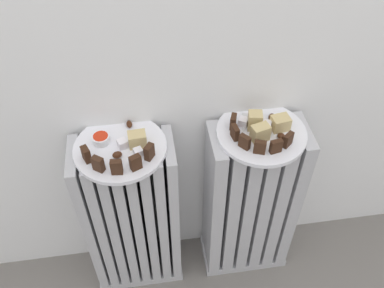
{
  "coord_description": "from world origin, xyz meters",
  "views": [
    {
      "loc": [
        -0.12,
        -0.5,
        1.43
      ],
      "look_at": [
        0.0,
        0.28,
        0.61
      ],
      "focal_mm": 39.99,
      "sensor_mm": 36.0,
      "label": 1
    }
  ],
  "objects": [
    {
      "name": "dark_cake_slice_right_2",
      "position": [
        0.13,
        0.23,
        0.65
      ],
      "size": [
        0.03,
        0.03,
        0.04
      ],
      "primitive_type": "cube",
      "rotation": [
        0.0,
        0.0,
        -0.88
      ],
      "color": "#382114",
      "rests_on": "plate_right"
    },
    {
      "name": "dark_cake_slice_left_3",
      "position": [
        -0.15,
        0.2,
        0.66
      ],
      "size": [
        0.03,
        0.03,
        0.04
      ],
      "primitive_type": "cube",
      "rotation": [
        0.0,
        0.0,
        0.44
      ],
      "color": "#382114",
      "rests_on": "plate_left"
    },
    {
      "name": "dark_cake_slice_left_4",
      "position": [
        -0.11,
        0.23,
        0.66
      ],
      "size": [
        0.03,
        0.03,
        0.04
      ],
      "primitive_type": "cube",
      "rotation": [
        0.0,
        0.0,
        0.97
      ],
      "color": "#382114",
      "rests_on": "plate_left"
    },
    {
      "name": "radiator_right",
      "position": [
        0.19,
        0.28,
        0.31
      ],
      "size": [
        0.29,
        0.15,
        0.62
      ],
      "color": "#B2B2B7",
      "rests_on": "ground_plane"
    },
    {
      "name": "marble_cake_slice_right_0",
      "position": [
        0.24,
        0.28,
        0.65
      ],
      "size": [
        0.05,
        0.04,
        0.04
      ],
      "primitive_type": "cube",
      "rotation": [
        0.0,
        0.0,
        0.14
      ],
      "color": "tan",
      "rests_on": "plate_right"
    },
    {
      "name": "plate_right",
      "position": [
        0.19,
        0.28,
        0.63
      ],
      "size": [
        0.24,
        0.24,
        0.01
      ],
      "primitive_type": "cylinder",
      "color": "white",
      "rests_on": "radiator_right"
    },
    {
      "name": "turkish_delight_right_0",
      "position": [
        0.14,
        0.31,
        0.65
      ],
      "size": [
        0.03,
        0.03,
        0.02
      ],
      "primitive_type": "cube",
      "rotation": [
        0.0,
        0.0,
        1.02
      ],
      "color": "white",
      "rests_on": "plate_right"
    },
    {
      "name": "medjool_date_right_0",
      "position": [
        0.23,
        0.32,
        0.64
      ],
      "size": [
        0.03,
        0.03,
        0.01
      ],
      "primitive_type": "ellipsoid",
      "rotation": [
        0.0,
        0.0,
        1.1
      ],
      "color": "#3D1E0F",
      "rests_on": "plate_right"
    },
    {
      "name": "turkish_delight_left_1",
      "position": [
        -0.18,
        0.28,
        0.65
      ],
      "size": [
        0.03,
        0.03,
        0.02
      ],
      "primitive_type": "cube",
      "rotation": [
        0.0,
        0.0,
        0.39
      ],
      "color": "white",
      "rests_on": "plate_left"
    },
    {
      "name": "medjool_date_left_1",
      "position": [
        -0.16,
        0.35,
        0.64
      ],
      "size": [
        0.02,
        0.03,
        0.01
      ],
      "primitive_type": "ellipsoid",
      "rotation": [
        0.0,
        0.0,
        1.69
      ],
      "color": "#3D1E0F",
      "rests_on": "plate_left"
    },
    {
      "name": "plate_left",
      "position": [
        -0.19,
        0.28,
        0.63
      ],
      "size": [
        0.24,
        0.24,
        0.01
      ],
      "primitive_type": "cylinder",
      "color": "white",
      "rests_on": "radiator_left"
    },
    {
      "name": "marble_cake_slice_right_1",
      "position": [
        0.17,
        0.25,
        0.66
      ],
      "size": [
        0.05,
        0.04,
        0.05
      ],
      "primitive_type": "cube",
      "rotation": [
        0.0,
        0.0,
        0.28
      ],
      "color": "tan",
      "rests_on": "plate_right"
    },
    {
      "name": "marble_cake_slice_left_0",
      "position": [
        -0.14,
        0.28,
        0.65
      ],
      "size": [
        0.05,
        0.04,
        0.04
      ],
      "primitive_type": "cube",
      "rotation": [
        0.0,
        0.0,
        0.05
      ],
      "color": "tan",
      "rests_on": "plate_left"
    },
    {
      "name": "dark_cake_slice_left_0",
      "position": [
        -0.27,
        0.24,
        0.66
      ],
      "size": [
        0.03,
        0.03,
        0.04
      ],
      "primitive_type": "cube",
      "rotation": [
        0.0,
        0.0,
        -1.16
      ],
      "color": "#382114",
      "rests_on": "plate_left"
    },
    {
      "name": "radiator_left",
      "position": [
        -0.19,
        0.28,
        0.31
      ],
      "size": [
        0.29,
        0.15,
        0.62
      ],
      "color": "#B2B2B7",
      "rests_on": "ground_plane"
    },
    {
      "name": "medjool_date_left_0",
      "position": [
        -0.2,
        0.24,
        0.64
      ],
      "size": [
        0.03,
        0.02,
        0.02
      ],
      "primitive_type": "ellipsoid",
      "rotation": [
        0.0,
        0.0,
        0.21
      ],
      "color": "#3D1E0F",
      "rests_on": "plate_left"
    },
    {
      "name": "dark_cake_slice_right_5",
      "position": [
        0.24,
        0.22,
        0.65
      ],
      "size": [
        0.03,
        0.03,
        0.04
      ],
      "primitive_type": "cube",
      "rotation": [
        0.0,
        0.0,
        0.71
      ],
      "color": "#382114",
      "rests_on": "plate_right"
    },
    {
      "name": "marble_cake_slice_right_2",
      "position": [
        0.17,
        0.3,
        0.66
      ],
      "size": [
        0.04,
        0.04,
        0.05
      ],
      "primitive_type": "cube",
      "rotation": [
        0.0,
        0.0,
        -0.18
      ],
      "color": "tan",
      "rests_on": "plate_right"
    },
    {
      "name": "dark_cake_slice_right_0",
      "position": [
        0.12,
        0.31,
        0.65
      ],
      "size": [
        0.02,
        0.03,
        0.04
      ],
      "primitive_type": "cube",
      "rotation": [
        0.0,
        0.0,
        -1.94
      ],
      "color": "#382114",
      "rests_on": "plate_right"
    },
    {
      "name": "dark_cake_slice_left_1",
      "position": [
        -0.24,
        0.21,
        0.66
      ],
      "size": [
        0.03,
        0.03,
        0.04
      ],
      "primitive_type": "cube",
      "rotation": [
        0.0,
        0.0,
        -0.63
      ],
      "color": "#382114",
      "rests_on": "plate_left"
    },
    {
      "name": "dark_cake_slice_right_1",
      "position": [
        0.11,
        0.27,
        0.65
      ],
      "size": [
        0.02,
        0.03,
        0.04
      ],
      "primitive_type": "cube",
      "rotation": [
        0.0,
        0.0,
        -1.41
      ],
      "color": "#382114",
      "rests_on": "plate_right"
    },
    {
      "name": "medjool_date_right_2",
      "position": [
        0.23,
        0.25,
        0.64
      ],
      "size": [
        0.03,
        0.03,
        0.01
      ],
      "primitive_type": "ellipsoid",
      "rotation": [
        0.0,
        0.0,
        2.13
      ],
      "color": "#3D1E0F",
      "rests_on": "plate_right"
    },
    {
      "name": "medjool_date_right_1",
      "position": [
        0.18,
        0.33,
        0.64
      ],
      "size": [
        0.03,
        0.03,
        0.02
      ],
      "primitive_type": "ellipsoid",
      "rotation": [
        0.0,
        0.0,
        0.78
      ],
      "color": "#3D1E0F",
      "rests_on": "plate_right"
    },
    {
      "name": "turkish_delight_right_1",
      "position": [
        0.2,
        0.29,
        0.65
      ],
      "size": [
        0.03,
        0.03,
        0.03
      ],
      "primitive_type": "cube",
      "rotation": [
        0.0,
        0.0,
        1.19
      ],
      "color": "white",
      "rests_on": "plate_right"
    },
    {
      "name": "turkish_delight_left_0",
      "position": [
        -0.14,
        0.24,
        0.65
      ],
      "size": [
        0.03,
        0.03,
        0.02
      ],
      "primitive_type": "cube",
      "rotation": [
        0.0,
        0.0,
        0.33
      ],
      "color": "white",
      "rests_on": "plate_left"
    },
    {
      "name": "jam_bowl_left",
      "position": [
        -0.23,
        0.3,
        0.65
      ],
      "size": [
        0.05,
        0.05,
        0.02
      ],
      "color": "white",
      "rests_on": "plate_left"
    },
    {
      "name": "dark_cake_slice_left_2",
      "position": [
        -0.2,
        0.19,
        0.66
      ],
      "size": [
        0.03,
        0.02,
        0.04
      ],
      "primitive_type": "cube",
      "rotation": [
        0.0,
        0.0,
        -0.09
      ],
      "color": "#382114",
      "rests_on": "plate_left"
    },
    {
      "name": "dark_cake_slice_right_4",
      "position": [
        0.2,
        0.2,
        0.65
      ],
      "size": [
        0.03,
        0.02,
        0.04
      ],
      "primitive_type": "cube",
      "rotation": [
        0.0,
        0.0,
        0.18
      ],
      "color": "#382114",
      "rests_on": "plate_right"
    },
    {
      "name": "fork",
      "position": [
        0.15,
        0.32,
        0.64
      ],
      "size": [
        0.04,
        0.09,
        0.0
      ],
      "color": "silver",
      "rests_on": "plate_right"
    },
    {
      "name": "dark_cake_slice_right_3",
      "position": [
        0.16,
        0.21,
        0.65
      ],
      "size": [
        0.03,
        0.02,
        0.04
      ],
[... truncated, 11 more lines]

